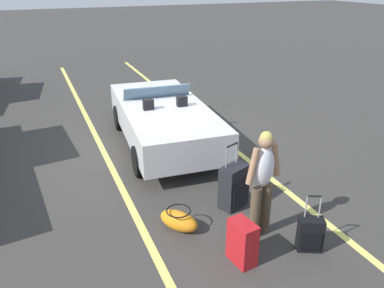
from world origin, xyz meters
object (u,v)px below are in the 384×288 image
(suitcase_large_black, at_px, (234,186))
(suitcase_medium_bright, at_px, (242,242))
(convertible_car, at_px, (161,117))
(duffel_bag, at_px, (179,220))
(suitcase_small_carryon, at_px, (310,234))
(traveler_person, at_px, (263,179))

(suitcase_large_black, xyz_separation_m, suitcase_medium_bright, (-1.24, 0.55, -0.06))
(convertible_car, bearing_deg, duffel_bag, 170.02)
(suitcase_large_black, relative_size, duffel_bag, 1.59)
(suitcase_large_black, height_order, suitcase_small_carryon, suitcase_large_black)
(convertible_car, bearing_deg, traveler_person, -172.47)
(convertible_car, xyz_separation_m, suitcase_large_black, (-3.07, -0.21, -0.22))
(convertible_car, distance_m, traveler_person, 3.90)
(suitcase_medium_bright, bearing_deg, suitcase_large_black, 57.71)
(suitcase_small_carryon, bearing_deg, convertible_car, -145.02)
(suitcase_small_carryon, bearing_deg, suitcase_medium_bright, -72.09)
(convertible_car, xyz_separation_m, traveler_person, (-3.88, -0.20, 0.34))
(convertible_car, height_order, traveler_person, traveler_person)
(convertible_car, relative_size, suitcase_medium_bright, 6.88)
(convertible_car, height_order, suitcase_small_carryon, convertible_car)
(convertible_car, height_order, duffel_bag, convertible_car)
(suitcase_small_carryon, bearing_deg, suitcase_large_black, -135.53)
(duffel_bag, bearing_deg, suitcase_medium_bright, -152.23)
(suitcase_medium_bright, height_order, duffel_bag, suitcase_medium_bright)
(suitcase_small_carryon, bearing_deg, duffel_bag, -100.38)
(suitcase_large_black, bearing_deg, convertible_car, 161.65)
(suitcase_large_black, distance_m, suitcase_small_carryon, 1.46)
(suitcase_large_black, height_order, duffel_bag, suitcase_large_black)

